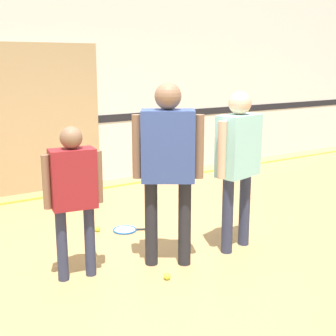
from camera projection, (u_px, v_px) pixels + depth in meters
name	position (u px, v px, depth m)	size (l,w,h in m)	color
ground_plane	(151.00, 263.00, 4.59)	(16.00, 16.00, 0.00)	tan
wall_back	(38.00, 85.00, 6.87)	(16.00, 0.07, 3.20)	silver
wall_panel	(22.00, 120.00, 6.78)	(2.37, 0.05, 2.20)	tan
floor_stripe	(54.00, 196.00, 6.87)	(14.40, 0.10, 0.01)	orange
person_instructor	(168.00, 155.00, 4.33)	(0.57, 0.49, 1.75)	#232328
person_student_left	(73.00, 187.00, 4.10)	(0.52, 0.27, 1.39)	#2D334C
person_student_right	(238.00, 154.00, 4.73)	(0.61, 0.35, 1.65)	#2D334C
racket_spare_on_floor	(126.00, 230.00, 5.46)	(0.49, 0.38, 0.03)	blue
tennis_ball_near_instructor	(167.00, 276.00, 4.24)	(0.07, 0.07, 0.07)	#CCE038
tennis_ball_by_spare_racket	(97.00, 229.00, 5.43)	(0.07, 0.07, 0.07)	#CCE038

